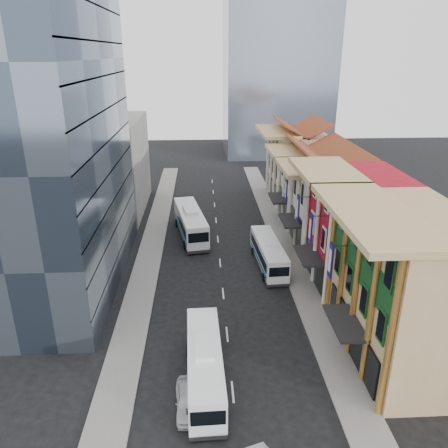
{
  "coord_description": "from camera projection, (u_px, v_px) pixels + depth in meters",
  "views": [
    {
      "loc": [
        -1.94,
        -24.03,
        23.07
      ],
      "look_at": [
        0.48,
        22.4,
        4.74
      ],
      "focal_mm": 35.0,
      "sensor_mm": 36.0,
      "label": 1
    }
  ],
  "objects": [
    {
      "name": "bus_left_near",
      "position": [
        205.0,
        364.0,
        32.01
      ],
      "size": [
        2.87,
        10.95,
        3.49
      ],
      "primitive_type": null,
      "rotation": [
        0.0,
        0.0,
        0.03
      ],
      "color": "white",
      "rests_on": "ground"
    },
    {
      "name": "sidewalk_right",
      "position": [
        292.0,
        261.0,
        51.7
      ],
      "size": [
        3.0,
        90.0,
        0.15
      ],
      "primitive_type": "cube",
      "color": "slate",
      "rests_on": "ground"
    },
    {
      "name": "sidewalk_left",
      "position": [
        147.0,
        264.0,
        50.88
      ],
      "size": [
        3.0,
        90.0,
        0.15
      ],
      "primitive_type": "cube",
      "color": "slate",
      "rests_on": "ground"
    },
    {
      "name": "shophouse_cream_near",
      "position": [
        331.0,
        208.0,
        54.34
      ],
      "size": [
        8.0,
        9.0,
        10.0
      ],
      "primitive_type": "cube",
      "color": "silver",
      "rests_on": "ground"
    },
    {
      "name": "shophouse_cream_far",
      "position": [
        298.0,
        166.0,
        72.27
      ],
      "size": [
        8.0,
        12.0,
        11.0
      ],
      "primitive_type": "cube",
      "color": "silver",
      "rests_on": "ground"
    },
    {
      "name": "sedan_left",
      "position": [
        188.0,
        400.0,
        30.07
      ],
      "size": [
        2.04,
        4.5,
        1.5
      ],
      "primitive_type": "imported",
      "rotation": [
        0.0,
        0.0,
        0.06
      ],
      "color": "silver",
      "rests_on": "ground"
    },
    {
      "name": "ground",
      "position": [
        234.0,
        402.0,
        30.88
      ],
      "size": [
        200.0,
        200.0,
        0.0
      ],
      "primitive_type": "plane",
      "color": "black",
      "rests_on": "ground"
    },
    {
      "name": "bus_left_far",
      "position": [
        191.0,
        222.0,
        58.05
      ],
      "size": [
        5.04,
        12.74,
        3.98
      ],
      "primitive_type": null,
      "rotation": [
        0.0,
        0.0,
        0.18
      ],
      "color": "silver",
      "rests_on": "ground"
    },
    {
      "name": "office_block_far",
      "position": [
        110.0,
        165.0,
        66.56
      ],
      "size": [
        10.0,
        18.0,
        14.0
      ],
      "primitive_type": "cube",
      "color": "gray",
      "rests_on": "ground"
    },
    {
      "name": "shophouse_tan",
      "position": [
        409.0,
        287.0,
        34.0
      ],
      "size": [
        8.0,
        14.0,
        12.0
      ],
      "primitive_type": "cube",
      "color": "tan",
      "rests_on": "ground"
    },
    {
      "name": "office_tower",
      "position": [
        46.0,
        142.0,
        42.2
      ],
      "size": [
        12.0,
        26.0,
        30.0
      ],
      "primitive_type": "cube",
      "color": "#364355",
      "rests_on": "ground"
    },
    {
      "name": "bus_right",
      "position": [
        269.0,
        253.0,
        49.88
      ],
      "size": [
        3.12,
        10.67,
        3.38
      ],
      "primitive_type": null,
      "rotation": [
        0.0,
        0.0,
        0.06
      ],
      "color": "white",
      "rests_on": "ground"
    },
    {
      "name": "shophouse_red",
      "position": [
        357.0,
        229.0,
        45.15
      ],
      "size": [
        8.0,
        10.0,
        12.0
      ],
      "primitive_type": "cube",
      "color": "#A6121F",
      "rests_on": "ground"
    },
    {
      "name": "shophouse_cream_mid",
      "position": [
        313.0,
        187.0,
        62.7
      ],
      "size": [
        8.0,
        9.0,
        10.0
      ],
      "primitive_type": "cube",
      "color": "silver",
      "rests_on": "ground"
    }
  ]
}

